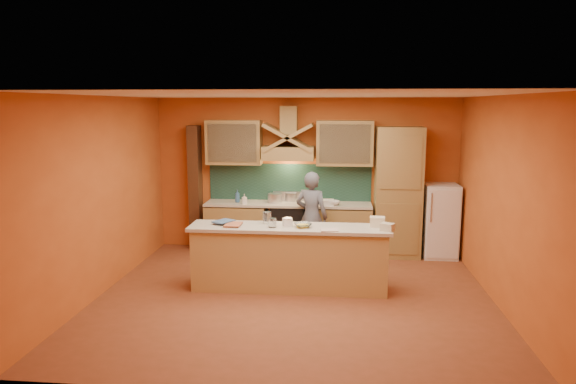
# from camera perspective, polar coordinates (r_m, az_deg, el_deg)

# --- Properties ---
(floor) EXTENTS (5.50, 5.00, 0.01)m
(floor) POSITION_cam_1_polar(r_m,az_deg,el_deg) (7.39, 0.71, -11.53)
(floor) COLOR brown
(floor) RESTS_ON ground
(ceiling) EXTENTS (5.50, 5.00, 0.01)m
(ceiling) POSITION_cam_1_polar(r_m,az_deg,el_deg) (6.89, 0.75, 10.73)
(ceiling) COLOR white
(ceiling) RESTS_ON wall_back
(wall_back) EXTENTS (5.50, 0.02, 2.80)m
(wall_back) POSITION_cam_1_polar(r_m,az_deg,el_deg) (9.47, 2.00, 1.94)
(wall_back) COLOR #C45E26
(wall_back) RESTS_ON floor
(wall_front) EXTENTS (5.50, 0.02, 2.80)m
(wall_front) POSITION_cam_1_polar(r_m,az_deg,el_deg) (4.58, -1.90, -6.43)
(wall_front) COLOR #C45E26
(wall_front) RESTS_ON floor
(wall_left) EXTENTS (0.02, 5.00, 2.80)m
(wall_left) POSITION_cam_1_polar(r_m,az_deg,el_deg) (7.73, -20.02, -0.39)
(wall_left) COLOR #C45E26
(wall_left) RESTS_ON floor
(wall_right) EXTENTS (0.02, 5.00, 2.80)m
(wall_right) POSITION_cam_1_polar(r_m,az_deg,el_deg) (7.32, 22.73, -1.10)
(wall_right) COLOR #C45E26
(wall_right) RESTS_ON floor
(base_cabinet_left) EXTENTS (1.10, 0.60, 0.86)m
(base_cabinet_left) POSITION_cam_1_polar(r_m,az_deg,el_deg) (9.52, -5.70, -4.01)
(base_cabinet_left) COLOR #9D7E47
(base_cabinet_left) RESTS_ON floor
(base_cabinet_right) EXTENTS (1.10, 0.60, 0.86)m
(base_cabinet_right) POSITION_cam_1_polar(r_m,az_deg,el_deg) (9.34, 5.84, -4.28)
(base_cabinet_right) COLOR #9D7E47
(base_cabinet_right) RESTS_ON floor
(counter_top) EXTENTS (3.00, 0.62, 0.04)m
(counter_top) POSITION_cam_1_polar(r_m,az_deg,el_deg) (9.28, 0.01, -1.35)
(counter_top) COLOR beige
(counter_top) RESTS_ON base_cabinet_left
(stove) EXTENTS (0.60, 0.58, 0.90)m
(stove) POSITION_cam_1_polar(r_m,az_deg,el_deg) (9.38, 0.01, -4.05)
(stove) COLOR black
(stove) RESTS_ON floor
(backsplash) EXTENTS (3.00, 0.03, 0.70)m
(backsplash) POSITION_cam_1_polar(r_m,az_deg,el_deg) (9.50, 0.18, 1.05)
(backsplash) COLOR #1A3A32
(backsplash) RESTS_ON wall_back
(range_hood) EXTENTS (0.92, 0.50, 0.24)m
(range_hood) POSITION_cam_1_polar(r_m,az_deg,el_deg) (9.20, 0.04, 4.35)
(range_hood) COLOR #9D7E47
(range_hood) RESTS_ON wall_back
(hood_chimney) EXTENTS (0.30, 0.30, 0.50)m
(hood_chimney) POSITION_cam_1_polar(r_m,az_deg,el_deg) (9.26, 0.10, 7.98)
(hood_chimney) COLOR #9D7E47
(hood_chimney) RESTS_ON wall_back
(upper_cabinet_left) EXTENTS (1.00, 0.35, 0.80)m
(upper_cabinet_left) POSITION_cam_1_polar(r_m,az_deg,el_deg) (9.41, -6.02, 5.51)
(upper_cabinet_left) COLOR #9D7E47
(upper_cabinet_left) RESTS_ON wall_back
(upper_cabinet_right) EXTENTS (1.00, 0.35, 0.80)m
(upper_cabinet_right) POSITION_cam_1_polar(r_m,az_deg,el_deg) (9.22, 6.32, 5.42)
(upper_cabinet_right) COLOR #9D7E47
(upper_cabinet_right) RESTS_ON wall_back
(pantry_column) EXTENTS (0.80, 0.60, 2.30)m
(pantry_column) POSITION_cam_1_polar(r_m,az_deg,el_deg) (9.26, 12.12, -0.02)
(pantry_column) COLOR #9D7E47
(pantry_column) RESTS_ON floor
(fridge) EXTENTS (0.58, 0.60, 1.30)m
(fridge) POSITION_cam_1_polar(r_m,az_deg,el_deg) (9.47, 16.53, -3.08)
(fridge) COLOR white
(fridge) RESTS_ON floor
(trim_column_left) EXTENTS (0.20, 0.30, 2.30)m
(trim_column_left) POSITION_cam_1_polar(r_m,az_deg,el_deg) (9.70, -10.24, 0.48)
(trim_column_left) COLOR #472816
(trim_column_left) RESTS_ON floor
(island_body) EXTENTS (2.80, 0.55, 0.88)m
(island_body) POSITION_cam_1_polar(r_m,az_deg,el_deg) (7.54, 0.14, -7.56)
(island_body) COLOR tan
(island_body) RESTS_ON floor
(island_top) EXTENTS (2.90, 0.62, 0.05)m
(island_top) POSITION_cam_1_polar(r_m,az_deg,el_deg) (7.41, 0.14, -4.01)
(island_top) COLOR beige
(island_top) RESTS_ON island_body
(person) EXTENTS (0.66, 0.53, 1.56)m
(person) POSITION_cam_1_polar(r_m,az_deg,el_deg) (8.80, 2.63, -2.75)
(person) COLOR slate
(person) RESTS_ON floor
(pot_large) EXTENTS (0.31, 0.31, 0.17)m
(pot_large) POSITION_cam_1_polar(r_m,az_deg,el_deg) (9.33, -1.49, -0.76)
(pot_large) COLOR silver
(pot_large) RESTS_ON stove
(pot_small) EXTENTS (0.25, 0.25, 0.15)m
(pot_small) POSITION_cam_1_polar(r_m,az_deg,el_deg) (9.43, 0.32, -0.69)
(pot_small) COLOR silver
(pot_small) RESTS_ON stove
(soap_bottle_a) EXTENTS (0.11, 0.11, 0.18)m
(soap_bottle_a) POSITION_cam_1_polar(r_m,az_deg,el_deg) (9.20, -4.87, -0.78)
(soap_bottle_a) COLOR silver
(soap_bottle_a) RESTS_ON counter_top
(soap_bottle_b) EXTENTS (0.11, 0.12, 0.23)m
(soap_bottle_b) POSITION_cam_1_polar(r_m,az_deg,el_deg) (9.35, -5.65, -0.45)
(soap_bottle_b) COLOR #335E8E
(soap_bottle_b) RESTS_ON counter_top
(bowl_back) EXTENTS (0.30, 0.30, 0.08)m
(bowl_back) POSITION_cam_1_polar(r_m,az_deg,el_deg) (9.09, 4.99, -1.24)
(bowl_back) COLOR white
(bowl_back) RESTS_ON counter_top
(dish_rack) EXTENTS (0.28, 0.22, 0.10)m
(dish_rack) POSITION_cam_1_polar(r_m,az_deg,el_deg) (9.09, 4.25, -1.16)
(dish_rack) COLOR white
(dish_rack) RESTS_ON counter_top
(book_lower) EXTENTS (0.24, 0.32, 0.03)m
(book_lower) POSITION_cam_1_polar(r_m,az_deg,el_deg) (7.50, -6.96, -3.60)
(book_lower) COLOR #B05F3E
(book_lower) RESTS_ON island_top
(book_upper) EXTENTS (0.34, 0.37, 0.02)m
(book_upper) POSITION_cam_1_polar(r_m,az_deg,el_deg) (7.69, -7.76, -3.15)
(book_upper) COLOR #3F5F8C
(book_upper) RESTS_ON island_top
(jar_large) EXTENTS (0.14, 0.14, 0.18)m
(jar_large) POSITION_cam_1_polar(r_m,az_deg,el_deg) (7.56, -2.34, -2.87)
(jar_large) COLOR silver
(jar_large) RESTS_ON island_top
(jar_small) EXTENTS (0.13, 0.13, 0.13)m
(jar_small) POSITION_cam_1_polar(r_m,az_deg,el_deg) (7.33, -1.73, -3.44)
(jar_small) COLOR white
(jar_small) RESTS_ON island_top
(kitchen_scale) EXTENTS (0.16, 0.16, 0.10)m
(kitchen_scale) POSITION_cam_1_polar(r_m,az_deg,el_deg) (7.40, -0.05, -3.41)
(kitchen_scale) COLOR white
(kitchen_scale) RESTS_ON island_top
(mixing_bowl) EXTENTS (0.32, 0.32, 0.06)m
(mixing_bowl) POSITION_cam_1_polar(r_m,az_deg,el_deg) (7.34, 1.65, -3.71)
(mixing_bowl) COLOR white
(mixing_bowl) RESTS_ON island_top
(cloth) EXTENTS (0.27, 0.22, 0.02)m
(cloth) POSITION_cam_1_polar(r_m,az_deg,el_deg) (7.17, 4.60, -4.23)
(cloth) COLOR beige
(cloth) RESTS_ON island_top
(grocery_bag_a) EXTENTS (0.22, 0.18, 0.14)m
(grocery_bag_a) POSITION_cam_1_polar(r_m,az_deg,el_deg) (7.50, 9.90, -3.26)
(grocery_bag_a) COLOR beige
(grocery_bag_a) RESTS_ON island_top
(grocery_bag_b) EXTENTS (0.22, 0.20, 0.11)m
(grocery_bag_b) POSITION_cam_1_polar(r_m,az_deg,el_deg) (7.26, 10.98, -3.85)
(grocery_bag_b) COLOR beige
(grocery_bag_b) RESTS_ON island_top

